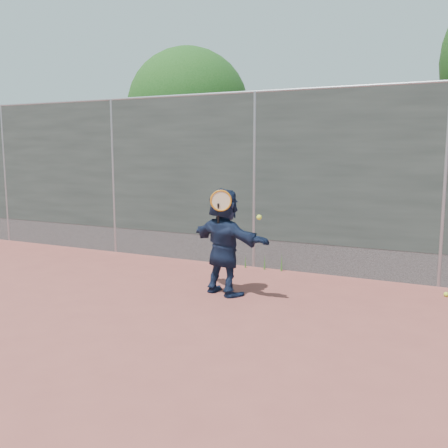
% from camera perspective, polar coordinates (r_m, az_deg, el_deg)
% --- Properties ---
extents(ground, '(80.00, 80.00, 0.00)m').
position_cam_1_polar(ground, '(5.88, -9.92, -11.92)').
color(ground, '#9E4C42').
rests_on(ground, ground).
extents(player, '(1.47, 0.91, 1.51)m').
position_cam_1_polar(player, '(7.01, 0.00, -2.04)').
color(player, '#16213D').
rests_on(player, ground).
extents(ball_ground, '(0.07, 0.07, 0.07)m').
position_cam_1_polar(ball_ground, '(7.70, 24.05, -7.35)').
color(ball_ground, '#CDE332').
rests_on(ball_ground, ground).
extents(fence, '(20.00, 0.06, 3.03)m').
position_cam_1_polar(fence, '(8.61, 3.50, 5.43)').
color(fence, '#38423D').
rests_on(fence, ground).
extents(swing_action, '(0.76, 0.21, 0.51)m').
position_cam_1_polar(swing_action, '(6.70, 0.06, 2.35)').
color(swing_action, orange).
rests_on(swing_action, ground).
extents(tree_left, '(3.15, 3.00, 4.53)m').
position_cam_1_polar(tree_left, '(12.62, -3.37, 12.55)').
color(tree_left, '#382314').
rests_on(tree_left, ground).
extents(weed_clump, '(0.68, 0.07, 0.30)m').
position_cam_1_polar(weed_clump, '(8.59, 4.95, -4.35)').
color(weed_clump, '#387226').
rests_on(weed_clump, ground).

